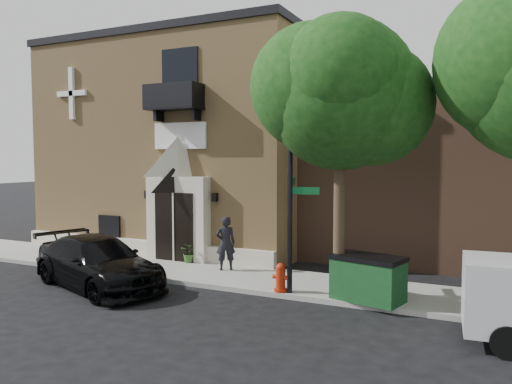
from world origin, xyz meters
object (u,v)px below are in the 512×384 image
black_sedan (98,262)px  street_sign (291,193)px  fire_hydrant (281,278)px  pedestrian_near (226,243)px  dumpster (368,278)px

black_sedan → street_sign: street_sign is taller
black_sedan → fire_hydrant: bearing=-55.8°
pedestrian_near → fire_hydrant: bearing=112.9°
street_sign → pedestrian_near: (-3.12, 1.74, -1.96)m
black_sedan → dumpster: size_ratio=2.59×
dumpster → pedestrian_near: bearing=177.9°
black_sedan → street_sign: bearing=-56.3°
dumpster → pedestrian_near: 5.57m
black_sedan → dumpster: (8.10, 1.71, -0.01)m
dumpster → pedestrian_near: (-5.33, 1.56, 0.32)m
street_sign → pedestrian_near: 4.08m
black_sedan → dumpster: black_sedan is taller
fire_hydrant → street_sign: bearing=4.5°
pedestrian_near → dumpster: bearing=128.6°
black_sedan → pedestrian_near: pedestrian_near is taller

